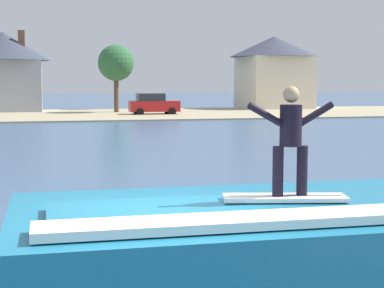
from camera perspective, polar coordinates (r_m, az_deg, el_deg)
wave_crest at (r=9.64m, az=6.33°, el=-8.70°), size 7.44×3.89×1.26m
surfboard at (r=9.31m, az=8.44°, el=-4.85°), size 1.87×0.87×0.06m
surfer at (r=9.21m, az=8.96°, el=0.83°), size 1.33×0.32×1.60m
shoreline_bank at (r=53.87m, az=-11.55°, el=2.62°), size 120.00×17.46×0.11m
car_far_shore at (r=53.09m, az=-3.54°, el=3.64°), size 4.18×2.09×1.86m
house_gabled_white at (r=65.40m, az=7.45°, el=6.87°), size 9.12×9.12×7.42m
house_small_cottage at (r=60.74m, az=-16.78°, el=6.80°), size 8.44×8.44×7.48m
tree_tall_bare at (r=62.94m, az=-6.98°, el=7.00°), size 2.60×2.60×5.66m
tree_short_bushy at (r=56.50m, az=-6.93°, el=7.29°), size 3.22×3.22×6.10m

